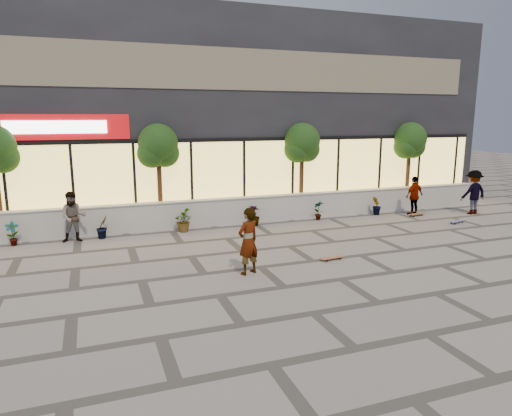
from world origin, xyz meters
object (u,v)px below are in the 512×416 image
object	(u,v)px
skater_right_far	(473,192)
skateboard_right_far	(457,221)
tree_east	(410,143)
skateboard_center	(332,258)
tree_midwest	(158,148)
skater_center	(248,241)
skateboard_right_near	(417,214)
tree_mideast	(302,145)
skater_left	(73,217)
skater_right_near	(414,196)

from	to	relation	value
skater_right_far	skateboard_right_far	size ratio (longest dim) A/B	2.23
skater_right_far	tree_east	bearing A→B (deg)	-57.66
tree_east	skateboard_center	xyz separation A→B (m)	(-7.43, -6.18, -2.91)
tree_midwest	tree_east	xyz separation A→B (m)	(11.50, 0.00, 0.00)
skater_center	skateboard_right_near	world-z (taller)	skater_center
tree_east	skater_center	distance (m)	12.19
tree_midwest	tree_mideast	size ratio (longest dim) A/B	1.00
skateboard_right_near	skater_left	bearing A→B (deg)	166.13
tree_mideast	skateboard_center	distance (m)	7.10
tree_mideast	skater_right_far	distance (m)	7.74
skater_right_near	skateboard_right_near	distance (m)	0.79
skater_center	skater_right_near	world-z (taller)	skater_center
tree_mideast	skater_right_near	distance (m)	5.30
tree_midwest	skateboard_right_near	xyz separation A→B (m)	(10.50, -2.01, -2.90)
skater_center	skater_left	distance (m)	6.75
skater_center	skater_left	xyz separation A→B (m)	(-4.47, 5.05, -0.05)
tree_mideast	skateboard_right_far	size ratio (longest dim) A/B	4.60
skater_center	skateboard_right_far	bearing A→B (deg)	172.51
skater_left	skater_right_far	distance (m)	16.19
tree_midwest	skater_right_far	size ratio (longest dim) A/B	2.06
skater_left	skater_right_near	bearing A→B (deg)	0.19
tree_mideast	skater_right_near	size ratio (longest dim) A/B	2.34
skateboard_right_far	tree_east	bearing A→B (deg)	70.51
tree_midwest	skateboard_center	world-z (taller)	tree_midwest
skateboard_right_far	skater_left	bearing A→B (deg)	157.47
skater_right_far	skateboard_right_near	bearing A→B (deg)	-9.87
skater_left	skater_right_near	distance (m)	13.61
skater_center	skater_right_far	distance (m)	12.35
tree_mideast	skater_left	distance (m)	9.45
skateboard_right_far	skater_center	bearing A→B (deg)	-177.52
skater_right_near	skateboard_right_far	size ratio (longest dim) A/B	1.96
skater_center	skateboard_right_near	size ratio (longest dim) A/B	2.10
tree_midwest	skater_center	size ratio (longest dim) A/B	2.16
skater_left	skater_right_near	world-z (taller)	skater_left
tree_midwest	skateboard_right_near	bearing A→B (deg)	-10.85
tree_mideast	skateboard_right_near	size ratio (longest dim) A/B	4.54
skater_right_near	skateboard_right_far	xyz separation A→B (m)	(0.61, -1.89, -0.75)
skater_right_far	skateboard_center	xyz separation A→B (m)	(-8.98, -3.73, -0.88)
skater_right_far	skateboard_center	bearing A→B (deg)	22.57
tree_midwest	skateboard_right_far	bearing A→B (deg)	-18.31
tree_mideast	skater_center	distance (m)	8.21
skateboard_center	skateboard_right_far	world-z (taller)	skateboard_right_far
skater_left	skateboard_right_near	distance (m)	13.64
tree_east	skateboard_center	size ratio (longest dim) A/B	5.08
tree_east	skater_center	bearing A→B (deg)	-147.51
tree_mideast	skater_center	bearing A→B (deg)	-125.68
skater_right_near	tree_mideast	bearing A→B (deg)	-32.97
skateboard_center	tree_midwest	bearing A→B (deg)	116.60
tree_mideast	skater_left	xyz separation A→B (m)	(-9.10, -1.40, -2.13)
skater_right_near	skater_right_far	size ratio (longest dim) A/B	0.88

